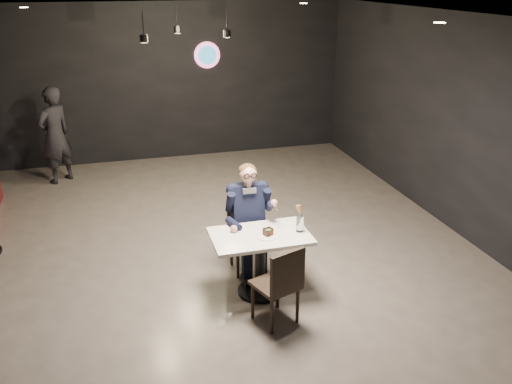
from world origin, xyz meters
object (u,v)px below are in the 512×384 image
object	(u,v)px
chair_far	(248,236)
chair_near	(275,283)
passerby	(55,135)
seated_man	(248,217)
sundae_glass	(300,223)
main_table	(260,264)

from	to	relation	value
chair_far	chair_near	size ratio (longest dim) A/B	1.00
chair_far	passerby	bearing A→B (deg)	121.74
chair_near	seated_man	bearing A→B (deg)	70.08
chair_far	passerby	xyz separation A→B (m)	(-2.42, 3.92, 0.39)
chair_far	sundae_glass	world-z (taller)	sundae_glass
chair_far	chair_near	world-z (taller)	same
seated_man	passerby	bearing A→B (deg)	121.74
chair_near	passerby	world-z (taller)	passerby
chair_far	seated_man	size ratio (longest dim) A/B	0.64
seated_man	sundae_glass	bearing A→B (deg)	-52.43
main_table	sundae_glass	bearing A→B (deg)	-5.11
main_table	chair_near	xyz separation A→B (m)	(0.00, -0.57, 0.09)
chair_near	seated_man	distance (m)	1.15
main_table	sundae_glass	size ratio (longest dim) A/B	5.61
sundae_glass	chair_far	bearing A→B (deg)	127.57
main_table	chair_far	world-z (taller)	chair_far
main_table	seated_man	size ratio (longest dim) A/B	0.76
main_table	passerby	world-z (taller)	passerby
chair_near	passerby	size ratio (longest dim) A/B	0.54
main_table	chair_near	size ratio (longest dim) A/B	1.20
sundae_glass	passerby	size ratio (longest dim) A/B	0.12
passerby	sundae_glass	bearing A→B (deg)	81.15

